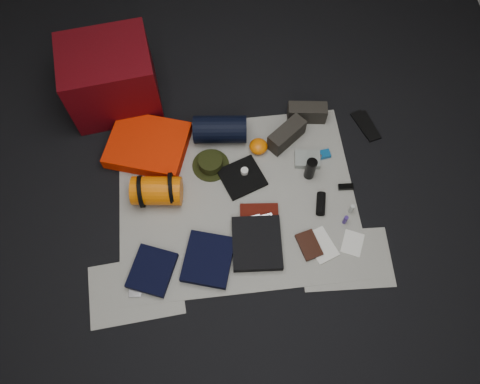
{
  "coord_description": "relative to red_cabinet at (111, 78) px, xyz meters",
  "views": [
    {
      "loc": [
        -0.13,
        -1.32,
        2.91
      ],
      "look_at": [
        0.02,
        0.01,
        0.1
      ],
      "focal_mm": 35.0,
      "sensor_mm": 36.0,
      "label": 1
    }
  ],
  "objects": [
    {
      "name": "sack_strap_right",
      "position": [
        0.37,
        -0.85,
        -0.14
      ],
      "size": [
        0.03,
        0.22,
        0.22
      ],
      "primitive_type": "cylinder",
      "rotation": [
        0.0,
        1.57,
        0.0
      ],
      "color": "black",
      "rests_on": "newspaper_mat"
    },
    {
      "name": "speaker",
      "position": [
        1.35,
        -1.04,
        -0.22
      ],
      "size": [
        0.1,
        0.17,
        0.06
      ],
      "primitive_type": "cylinder",
      "rotation": [
        1.57,
        0.0,
        -0.24
      ],
      "color": "black",
      "rests_on": "newspaper_mat"
    },
    {
      "name": "red_shirt",
      "position": [
        0.93,
        -1.12,
        -0.23
      ],
      "size": [
        0.28,
        0.28,
        0.03
      ],
      "primitive_type": "cube",
      "rotation": [
        0.0,
        0.0,
        -0.09
      ],
      "color": "#4E1008",
      "rests_on": "newspaper_mat"
    },
    {
      "name": "map_booklet",
      "position": [
        1.31,
        -1.32,
        -0.24
      ],
      "size": [
        0.22,
        0.26,
        0.01
      ],
      "primitive_type": "cube",
      "rotation": [
        0.0,
        0.0,
        0.35
      ],
      "color": "silver",
      "rests_on": "newspaper_mat"
    },
    {
      "name": "newspaper_mat",
      "position": [
        0.8,
        -0.92,
        -0.25
      ],
      "size": [
        1.6,
        1.3,
        0.01
      ],
      "primitive_type": "cube",
      "color": "#B5B4A7",
      "rests_on": "floor"
    },
    {
      "name": "toiletry_purple",
      "position": [
        1.49,
        -1.18,
        -0.21
      ],
      "size": [
        0.04,
        0.04,
        0.08
      ],
      "primitive_type": "cylinder",
      "rotation": [
        0.0,
        0.0,
        0.43
      ],
      "color": "navy",
      "rests_on": "newspaper_mat"
    },
    {
      "name": "hiking_boot_left",
      "position": [
        1.2,
        -0.5,
        -0.18
      ],
      "size": [
        0.3,
        0.27,
        0.15
      ],
      "primitive_type": "cube",
      "rotation": [
        0.0,
        0.0,
        0.66
      ],
      "color": "#28241F",
      "rests_on": "newspaper_mat"
    },
    {
      "name": "boonie_crown",
      "position": [
        0.64,
        -0.65,
        -0.21
      ],
      "size": [
        0.17,
        0.17,
        0.07
      ],
      "primitive_type": "cylinder",
      "color": "black",
      "rests_on": "boonie_brim"
    },
    {
      "name": "trousers_navy_b",
      "position": [
        0.57,
        -1.34,
        -0.22
      ],
      "size": [
        0.38,
        0.41,
        0.05
      ],
      "primitive_type": "cube",
      "rotation": [
        0.0,
        0.0,
        -0.3
      ],
      "color": "black",
      "rests_on": "newspaper_mat"
    },
    {
      "name": "navy_duffel",
      "position": [
        0.73,
        -0.42,
        -0.15
      ],
      "size": [
        0.39,
        0.23,
        0.2
      ],
      "primitive_type": "cylinder",
      "rotation": [
        0.0,
        1.57,
        -0.11
      ],
      "color": "black",
      "rests_on": "newspaper_mat"
    },
    {
      "name": "cyan_case",
      "position": [
        1.45,
        -0.66,
        -0.24
      ],
      "size": [
        0.1,
        0.07,
        0.03
      ],
      "primitive_type": "cube",
      "rotation": [
        0.0,
        0.0,
        0.12
      ],
      "color": "#0D4E86",
      "rests_on": "newspaper_mat"
    },
    {
      "name": "sleeping_pad",
      "position": [
        0.21,
        -0.46,
        -0.2
      ],
      "size": [
        0.65,
        0.59,
        0.1
      ],
      "primitive_type": "cube",
      "rotation": [
        0.0,
        0.0,
        -0.32
      ],
      "color": "red",
      "rests_on": "newspaper_mat"
    },
    {
      "name": "red_cabinet",
      "position": [
        0.0,
        0.0,
        0.0
      ],
      "size": [
        0.67,
        0.58,
        0.51
      ],
      "primitive_type": "cube",
      "rotation": [
        0.0,
        0.0,
        0.12
      ],
      "color": "#4E050B",
      "rests_on": "floor"
    },
    {
      "name": "map_printout",
      "position": [
        1.51,
        -1.33,
        -0.25
      ],
      "size": [
        0.19,
        0.2,
        0.01
      ],
      "primitive_type": "cube",
      "rotation": [
        0.0,
        0.0,
        -0.43
      ],
      "color": "silver",
      "rests_on": "newspaper_mat"
    },
    {
      "name": "newspaper_sheet_front_left",
      "position": [
        0.1,
        -1.47,
        -0.25
      ],
      "size": [
        0.61,
        0.44,
        0.0
      ],
      "primitive_type": "cube",
      "rotation": [
        0.0,
        0.0,
        0.07
      ],
      "color": "#B5B4A7",
      "rests_on": "floor"
    },
    {
      "name": "floor",
      "position": [
        0.8,
        -0.92,
        -0.27
      ],
      "size": [
        4.5,
        4.5,
        0.02
      ],
      "primitive_type": "cube",
      "color": "black",
      "rests_on": "ground"
    },
    {
      "name": "water_bottle",
      "position": [
        1.32,
        -0.8,
        -0.16
      ],
      "size": [
        0.09,
        0.09,
        0.18
      ],
      "primitive_type": "cylinder",
      "rotation": [
        0.0,
        0.0,
        0.23
      ],
      "color": "black",
      "rests_on": "newspaper_mat"
    },
    {
      "name": "energy_bar_a",
      "position": [
        0.89,
        -1.1,
        -0.21
      ],
      "size": [
        0.1,
        0.05,
        0.01
      ],
      "primitive_type": "cube",
      "rotation": [
        0.0,
        0.0,
        0.14
      ],
      "color": "#B5B5BB",
      "rests_on": "red_shirt"
    },
    {
      "name": "compact_camera",
      "position": [
        1.38,
        -0.67,
        -0.23
      ],
      "size": [
        0.11,
        0.1,
        0.04
      ],
      "primitive_type": "cube",
      "rotation": [
        0.0,
        0.0,
        -0.6
      ],
      "color": "#B5B5BB",
      "rests_on": "newspaper_mat"
    },
    {
      "name": "toiletry_clear",
      "position": [
        1.55,
        -1.1,
        -0.21
      ],
      "size": [
        0.03,
        0.03,
        0.09
      ],
      "primitive_type": "cylinder",
      "rotation": [
        0.0,
        0.0,
        -0.23
      ],
      "color": "#ABAFAA",
      "rests_on": "newspaper_mat"
    },
    {
      "name": "newspaper_sheet_front_right",
      "position": [
        1.45,
        -1.42,
        -0.25
      ],
      "size": [
        0.6,
        0.43,
        0.0
      ],
      "primitive_type": "cube",
      "rotation": [
        0.0,
        0.0,
        -0.05
      ],
      "color": "#B5B4A7",
      "rests_on": "floor"
    },
    {
      "name": "paperback_book",
      "position": [
        1.23,
        -1.31,
        -0.24
      ],
      "size": [
        0.16,
        0.21,
        0.03
      ],
      "primitive_type": "cube",
      "rotation": [
        0.0,
        0.0,
        0.25
      ],
      "color": "black",
      "rests_on": "newspaper_mat"
    },
    {
      "name": "energy_bar_b",
      "position": [
        0.97,
        -1.1,
        -0.21
      ],
      "size": [
        0.1,
        0.05,
        0.01
      ],
      "primitive_type": "cube",
      "rotation": [
        0.0,
        0.0,
        0.14
      ],
      "color": "#B5B5BB",
      "rests_on": "red_shirt"
    },
    {
      "name": "trousers_navy_a",
      "position": [
        0.21,
        -1.37,
        -0.23
      ],
      "size": [
        0.34,
        0.36,
        0.05
      ],
      "primitive_type": "cube",
      "rotation": [
        0.0,
        0.0,
        -0.39
      ],
      "color": "black",
      "rests_on": "newspaper_mat"
    },
    {
      "name": "first_aid_pouch",
      "position": [
        1.32,
        -0.68,
        -0.23
      ],
      "size": [
        0.19,
        0.16,
        0.04
      ],
      "primitive_type": "cube",
      "rotation": [
        0.0,
        0.0,
        -0.15
      ],
      "color": "gray",
      "rests_on": "newspaper_mat"
    },
    {
      "name": "flip_flop_left",
      "position": [
        1.82,
        -0.45,
        -0.25
      ],
      "size": [
        0.16,
        0.27,
        0.01
      ],
      "primitive_type": "cube",
      "rotation": [
        0.0,
        0.0,
        0.25
      ],
      "color": "black",
      "rests_on": "floor"
    },
    {
      "name": "hiking_boot_right",
      "position": [
        1.38,
        -0.33,
        -0.18
      ],
      "size": [
        0.29,
        0.14,
        0.14
      ],
      "primitive_type": "cube",
      "rotation": [
        0.0,
        0.0,
        -0.13
      ],
      "color": "#28241F",
      "rests_on": "newspaper_mat"
    },
    {
      "name": "sack_strap_left",
      "position": [
        0.17,
        -0.85,
        -0.14
      ],
      "size": [
        0.02,
        0.22,
        0.22
      ],
      "primitive_type": "cylinder",
      "rotation": [
        0.0,
        1.57,
        0.0
      ],
      "color": "black",
      "rests_on": "newspaper_mat"
    },
    {
      "name": "key_cluster",
      "position": [
        0.1,
        -1.48,
        -0.24
      ],
      "size": [
        0.08,
        0.08,
        0.01
      ],
      "primitive_type": "cube",
      "rotation": [
        0.0,
        0.0,
        -0.07
      ],
      "color": "#B5B5BB",
      "rests_on": "newspaper_mat"
    },
    {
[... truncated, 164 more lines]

